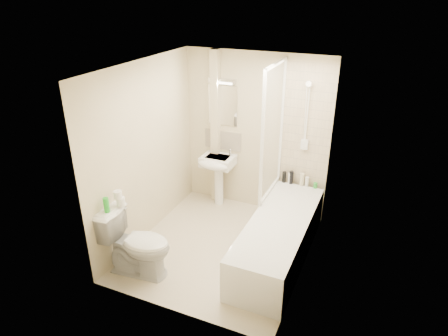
% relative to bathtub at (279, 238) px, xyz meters
% --- Properties ---
extents(floor, '(2.50, 2.50, 0.00)m').
position_rel_bathtub_xyz_m(floor, '(-0.75, -0.11, -0.29)').
color(floor, beige).
rests_on(floor, ground).
extents(wall_back, '(2.20, 0.02, 2.40)m').
position_rel_bathtub_xyz_m(wall_back, '(-0.75, 1.14, 0.91)').
color(wall_back, beige).
rests_on(wall_back, ground).
extents(wall_left, '(0.02, 2.50, 2.40)m').
position_rel_bathtub_xyz_m(wall_left, '(-1.85, -0.11, 0.91)').
color(wall_left, beige).
rests_on(wall_left, ground).
extents(wall_right, '(0.02, 2.50, 2.40)m').
position_rel_bathtub_xyz_m(wall_right, '(0.35, -0.11, 0.91)').
color(wall_right, beige).
rests_on(wall_right, ground).
extents(ceiling, '(2.20, 2.50, 0.02)m').
position_rel_bathtub_xyz_m(ceiling, '(-0.75, -0.11, 2.11)').
color(ceiling, white).
rests_on(ceiling, wall_back).
extents(tile_back, '(0.70, 0.01, 1.75)m').
position_rel_bathtub_xyz_m(tile_back, '(0.00, 1.13, 1.14)').
color(tile_back, beige).
rests_on(tile_back, wall_back).
extents(tile_right, '(0.01, 2.10, 1.75)m').
position_rel_bathtub_xyz_m(tile_right, '(0.34, 0.00, 1.14)').
color(tile_right, beige).
rests_on(tile_right, wall_right).
extents(pipe_boxing, '(0.12, 0.12, 2.40)m').
position_rel_bathtub_xyz_m(pipe_boxing, '(-1.37, 1.08, 0.91)').
color(pipe_boxing, beige).
rests_on(pipe_boxing, ground).
extents(splashback, '(0.60, 0.02, 0.30)m').
position_rel_bathtub_xyz_m(splashback, '(-1.27, 1.13, 0.74)').
color(splashback, beige).
rests_on(splashback, wall_back).
extents(mirror, '(0.46, 0.01, 0.60)m').
position_rel_bathtub_xyz_m(mirror, '(-1.27, 1.13, 1.29)').
color(mirror, white).
rests_on(mirror, wall_back).
extents(strip_light, '(0.42, 0.07, 0.07)m').
position_rel_bathtub_xyz_m(strip_light, '(-1.27, 1.10, 1.66)').
color(strip_light, silver).
rests_on(strip_light, wall_back).
extents(bathtub, '(0.70, 2.10, 0.55)m').
position_rel_bathtub_xyz_m(bathtub, '(0.00, 0.00, 0.00)').
color(bathtub, white).
rests_on(bathtub, ground).
extents(shower_screen, '(0.04, 0.92, 1.80)m').
position_rel_bathtub_xyz_m(shower_screen, '(-0.35, 0.69, 1.16)').
color(shower_screen, white).
rests_on(shower_screen, bathtub).
extents(shower_fixture, '(0.10, 0.16, 0.99)m').
position_rel_bathtub_xyz_m(shower_fixture, '(-0.00, 1.08, 1.26)').
color(shower_fixture, white).
rests_on(shower_fixture, wall_back).
extents(pedestal_sink, '(0.49, 0.46, 0.95)m').
position_rel_bathtub_xyz_m(pedestal_sink, '(-1.27, 0.90, 0.37)').
color(pedestal_sink, white).
rests_on(pedestal_sink, ground).
extents(bottle_black_a, '(0.06, 0.06, 0.17)m').
position_rel_bathtub_xyz_m(bottle_black_a, '(-0.25, 1.05, 0.34)').
color(bottle_black_a, black).
rests_on(bottle_black_a, bathtub).
extents(bottle_white_a, '(0.05, 0.05, 0.17)m').
position_rel_bathtub_xyz_m(bottle_white_a, '(-0.16, 1.05, 0.34)').
color(bottle_white_a, white).
rests_on(bottle_white_a, bathtub).
extents(bottle_black_b, '(0.06, 0.06, 0.19)m').
position_rel_bathtub_xyz_m(bottle_black_b, '(-0.14, 1.05, 0.36)').
color(bottle_black_b, black).
rests_on(bottle_black_b, bathtub).
extents(bottle_cream, '(0.06, 0.06, 0.19)m').
position_rel_bathtub_xyz_m(bottle_cream, '(0.02, 1.05, 0.36)').
color(bottle_cream, beige).
rests_on(bottle_cream, bathtub).
extents(bottle_white_b, '(0.05, 0.05, 0.14)m').
position_rel_bathtub_xyz_m(bottle_white_b, '(0.09, 1.05, 0.33)').
color(bottle_white_b, white).
rests_on(bottle_white_b, bathtub).
extents(bottle_green, '(0.06, 0.06, 0.08)m').
position_rel_bathtub_xyz_m(bottle_green, '(0.22, 1.05, 0.30)').
color(bottle_green, green).
rests_on(bottle_green, bathtub).
extents(toilet, '(0.64, 0.92, 0.84)m').
position_rel_bathtub_xyz_m(toilet, '(-1.47, -0.96, 0.13)').
color(toilet, white).
rests_on(toilet, ground).
extents(toilet_roll_lower, '(0.10, 0.10, 0.11)m').
position_rel_bathtub_xyz_m(toilet_roll_lower, '(-1.70, -0.88, 0.60)').
color(toilet_roll_lower, white).
rests_on(toilet_roll_lower, toilet).
extents(toilet_roll_upper, '(0.10, 0.10, 0.09)m').
position_rel_bathtub_xyz_m(toilet_roll_upper, '(-1.72, -0.90, 0.70)').
color(toilet_roll_upper, white).
rests_on(toilet_roll_upper, toilet_roll_lower).
extents(green_bottle, '(0.06, 0.06, 0.18)m').
position_rel_bathtub_xyz_m(green_bottle, '(-1.76, -1.07, 0.64)').
color(green_bottle, green).
rests_on(green_bottle, toilet).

